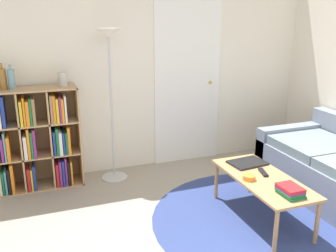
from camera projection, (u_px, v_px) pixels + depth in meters
wall_back at (150, 62)px, 4.43m from camera, size 7.10×0.11×2.60m
rug at (264, 219)px, 3.47m from camera, size 2.08×2.08×0.01m
bookshelf at (33, 140)px, 3.99m from camera, size 0.92×0.34×1.10m
floor_lamp at (109, 59)px, 3.97m from camera, size 0.30×0.30×1.69m
coffee_table at (263, 182)px, 3.39m from camera, size 0.48×1.08×0.42m
laptop at (247, 163)px, 3.68m from camera, size 0.37×0.28×0.02m
bowl at (249, 177)px, 3.32m from camera, size 0.11×0.11×0.04m
book_stack_on_table at (290, 191)px, 3.03m from camera, size 0.16×0.22×0.08m
remote at (263, 172)px, 3.46m from camera, size 0.09×0.18×0.02m
bottle_middle at (2, 79)px, 3.75m from camera, size 0.08×0.08×0.26m
bottle_right at (11, 79)px, 3.76m from camera, size 0.07×0.07×0.25m
vase_on_shelf at (63, 79)px, 3.93m from camera, size 0.09×0.09×0.15m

